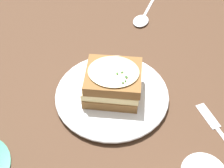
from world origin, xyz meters
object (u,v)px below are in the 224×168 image
(fork, at_px, (217,128))
(spoon, at_px, (142,19))
(sandwich, at_px, (113,82))
(dinner_plate, at_px, (112,95))

(fork, xyz_separation_m, spoon, (-0.40, -0.11, 0.00))
(sandwich, height_order, fork, sandwich)
(sandwich, relative_size, fork, 0.79)
(dinner_plate, height_order, fork, dinner_plate)
(fork, bearing_deg, sandwich, 137.21)
(dinner_plate, bearing_deg, fork, 64.71)
(dinner_plate, xyz_separation_m, fork, (0.10, 0.22, -0.01))
(dinner_plate, distance_m, sandwich, 0.04)
(sandwich, bearing_deg, dinner_plate, -59.54)
(spoon, bearing_deg, sandwich, 95.12)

